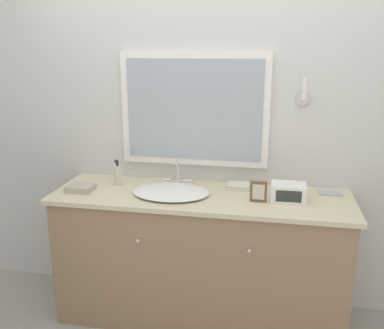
% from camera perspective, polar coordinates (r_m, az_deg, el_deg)
% --- Properties ---
extents(wall_back, '(8.00, 0.18, 2.55)m').
position_cam_1_polar(wall_back, '(2.98, 2.24, 5.02)').
color(wall_back, silver).
rests_on(wall_back, ground_plane).
extents(vanity_counter, '(1.93, 0.60, 0.89)m').
position_cam_1_polar(vanity_counter, '(2.95, 1.12, -12.22)').
color(vanity_counter, '#937556').
rests_on(vanity_counter, ground_plane).
extents(sink_basin, '(0.50, 0.42, 0.18)m').
position_cam_1_polar(sink_basin, '(2.78, -2.82, -3.58)').
color(sink_basin, white).
rests_on(sink_basin, vanity_counter).
extents(soap_bottle, '(0.05, 0.05, 0.18)m').
position_cam_1_polar(soap_bottle, '(2.98, -9.88, -1.34)').
color(soap_bottle, beige).
rests_on(soap_bottle, vanity_counter).
extents(appliance_box, '(0.21, 0.16, 0.11)m').
position_cam_1_polar(appliance_box, '(2.72, 12.72, -3.64)').
color(appliance_box, white).
rests_on(appliance_box, vanity_counter).
extents(picture_frame, '(0.10, 0.01, 0.13)m').
position_cam_1_polar(picture_frame, '(2.65, 8.85, -3.60)').
color(picture_frame, brown).
rests_on(picture_frame, vanity_counter).
extents(hand_towel_near_sink, '(0.17, 0.14, 0.04)m').
position_cam_1_polar(hand_towel_near_sink, '(2.93, -14.64, -3.01)').
color(hand_towel_near_sink, '#B7A899').
rests_on(hand_towel_near_sink, vanity_counter).
extents(hand_towel_far_corner, '(0.14, 0.12, 0.04)m').
position_cam_1_polar(hand_towel_far_corner, '(2.89, 6.25, -2.90)').
color(hand_towel_far_corner, silver).
rests_on(hand_towel_far_corner, vanity_counter).
extents(metal_tray, '(0.15, 0.09, 0.01)m').
position_cam_1_polar(metal_tray, '(2.93, 17.96, -3.61)').
color(metal_tray, '#ADADB2').
rests_on(metal_tray, vanity_counter).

